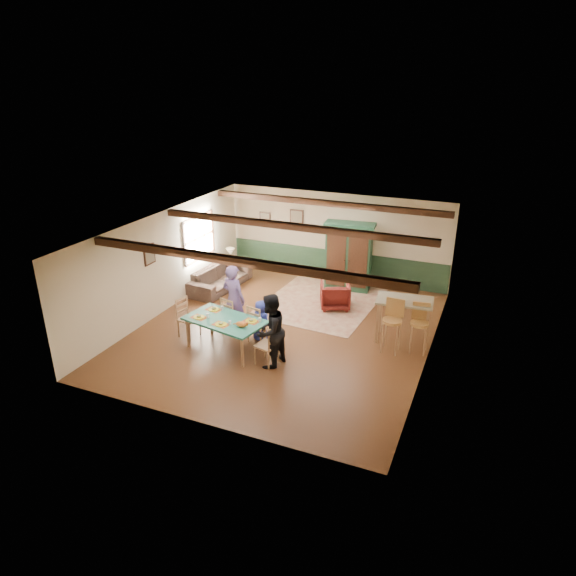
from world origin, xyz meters
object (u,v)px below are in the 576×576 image
at_px(dining_chair_far_left, 232,315).
at_px(person_woman, 270,331).
at_px(end_table, 231,271).
at_px(armoire, 349,257).
at_px(armchair, 335,295).
at_px(dining_table, 226,334).
at_px(dining_chair_end_right, 267,344).
at_px(dining_chair_far_right, 259,323).
at_px(dining_chair_end_left, 188,318).
at_px(counter_table, 403,320).
at_px(bar_stool_left, 392,327).
at_px(person_child, 261,321).
at_px(cat, 241,324).
at_px(person_man, 234,299).
at_px(sofa, 220,278).
at_px(bar_stool_right, 419,329).
at_px(table_lamp, 231,256).

bearing_deg(dining_chair_far_left, person_woman, 156.43).
bearing_deg(dining_chair_far_left, end_table, -49.64).
relative_size(armoire, armchair, 2.55).
distance_m(dining_chair_far_left, end_table, 3.66).
distance_m(dining_table, dining_chair_end_right, 1.18).
distance_m(dining_chair_far_right, dining_chair_end_left, 1.75).
relative_size(dining_table, dining_chair_far_left, 1.89).
xyz_separation_m(dining_chair_end_right, counter_table, (2.54, 2.24, 0.06)).
bearing_deg(bar_stool_left, armchair, 138.37).
bearing_deg(armchair, dining_chair_end_right, 59.99).
xyz_separation_m(armchair, counter_table, (2.08, -1.20, 0.18)).
xyz_separation_m(person_child, armchair, (1.06, 2.48, -0.15)).
distance_m(cat, bar_stool_left, 3.43).
xyz_separation_m(person_man, person_child, (0.80, -0.16, -0.37)).
distance_m(dining_table, person_child, 0.92).
height_order(armoire, end_table, armoire).
height_order(sofa, end_table, sofa).
bearing_deg(bar_stool_right, dining_chair_end_left, -172.75).
distance_m(dining_table, sofa, 3.79).
bearing_deg(dining_table, table_lamp, 117.17).
xyz_separation_m(cat, bar_stool_left, (3.02, 1.60, -0.23)).
bearing_deg(cat, dining_chair_far_left, 139.20).
distance_m(dining_chair_end_right, person_man, 1.83).
relative_size(dining_chair_end_right, end_table, 1.84).
distance_m(sofa, bar_stool_right, 6.35).
relative_size(counter_table, bar_stool_right, 1.10).
distance_m(dining_chair_end_left, table_lamp, 3.88).
height_order(dining_chair_far_right, counter_table, counter_table).
bearing_deg(table_lamp, dining_chair_end_right, -52.79).
bearing_deg(bar_stool_right, sofa, 157.87).
bearing_deg(person_man, bar_stool_right, -159.55).
relative_size(sofa, counter_table, 1.75).
relative_size(dining_chair_far_right, dining_chair_end_right, 1.00).
relative_size(dining_chair_far_left, end_table, 1.84).
bearing_deg(dining_table, counter_table, 28.56).
bearing_deg(dining_chair_far_left, bar_stool_right, -158.57).
bearing_deg(person_man, sofa, -42.17).
height_order(dining_chair_end_left, dining_chair_end_right, same).
xyz_separation_m(armoire, table_lamp, (-3.59, -0.65, -0.25)).
bearing_deg(bar_stool_left, cat, -150.61).
xyz_separation_m(armchair, bar_stool_right, (2.53, -1.60, 0.23)).
height_order(cat, end_table, cat).
relative_size(dining_chair_end_right, person_woman, 0.58).
bearing_deg(end_table, dining_chair_far_right, -52.25).
bearing_deg(bar_stool_left, dining_chair_end_right, -144.54).
xyz_separation_m(dining_chair_end_left, end_table, (-0.89, 3.76, -0.22)).
height_order(dining_chair_end_right, end_table, dining_chair_end_right).
bearing_deg(cat, person_man, 136.55).
bearing_deg(person_woman, table_lamp, -130.98).
bearing_deg(person_child, person_man, -0.00).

